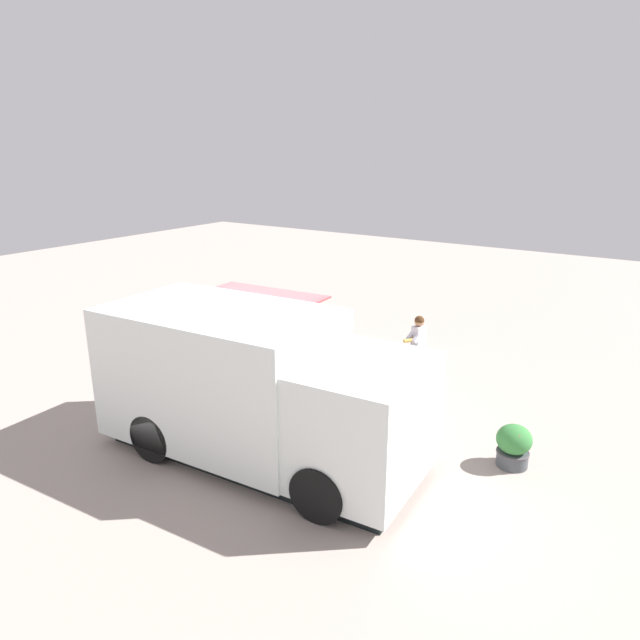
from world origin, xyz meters
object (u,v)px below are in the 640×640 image
object	(u,v)px
planter_flowering_far	(514,445)
planter_flowering_near	(292,323)
person_customer	(418,339)
trash_bin	(323,351)
food_truck	(255,390)
plaza_bench	(158,355)

from	to	relation	value
planter_flowering_far	planter_flowering_near	bearing A→B (deg)	-116.08
person_customer	trash_bin	world-z (taller)	person_customer
planter_flowering_near	trash_bin	distance (m)	2.53
person_customer	planter_flowering_far	size ratio (longest dim) A/B	1.38
trash_bin	planter_flowering_far	bearing A→B (deg)	69.91
food_truck	person_customer	bearing A→B (deg)	177.93
person_customer	planter_flowering_far	world-z (taller)	person_customer
food_truck	plaza_bench	distance (m)	4.53
food_truck	planter_flowering_far	world-z (taller)	food_truck
planter_flowering_far	plaza_bench	bearing A→B (deg)	-87.37
food_truck	person_customer	xyz separation A→B (m)	(-5.73, 0.21, -0.75)
food_truck	trash_bin	distance (m)	3.88
planter_flowering_near	planter_flowering_far	world-z (taller)	planter_flowering_far
planter_flowering_near	plaza_bench	size ratio (longest dim) A/B	0.36
plaza_bench	food_truck	bearing A→B (deg)	69.24
planter_flowering_far	trash_bin	distance (m)	4.98
food_truck	person_customer	distance (m)	5.78
food_truck	plaza_bench	xyz separation A→B (m)	(-1.58, -4.17, -0.78)
planter_flowering_near	trash_bin	bearing A→B (deg)	52.09
person_customer	planter_flowering_far	xyz separation A→B (m)	(3.79, 3.33, -0.03)
planter_flowering_near	plaza_bench	bearing A→B (deg)	-16.04
food_truck	person_customer	world-z (taller)	food_truck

